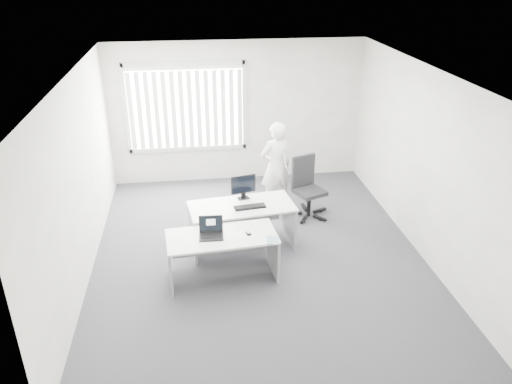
{
  "coord_description": "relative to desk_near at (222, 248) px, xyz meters",
  "views": [
    {
      "loc": [
        -0.92,
        -6.55,
        4.21
      ],
      "look_at": [
        -0.01,
        0.15,
        1.0
      ],
      "focal_mm": 35.0,
      "sensor_mm": 36.0,
      "label": 1
    }
  ],
  "objects": [
    {
      "name": "wall_front",
      "position": [
        0.59,
        -2.44,
        0.9
      ],
      "size": [
        5.0,
        0.02,
        2.8
      ],
      "primitive_type": "cube",
      "color": "white",
      "rests_on": "ground"
    },
    {
      "name": "office_chair",
      "position": [
        1.64,
        1.74,
        -0.16
      ],
      "size": [
        0.8,
        0.8,
        1.08
      ],
      "rotation": [
        0.0,
        0.0,
        0.39
      ],
      "color": "black",
      "rests_on": "ground"
    },
    {
      "name": "ceiling",
      "position": [
        0.59,
        0.56,
        2.3
      ],
      "size": [
        5.0,
        6.0,
        0.02
      ],
      "primitive_type": "cube",
      "color": "silver",
      "rests_on": "wall_back"
    },
    {
      "name": "booklet",
      "position": [
        0.68,
        -0.22,
        0.2
      ],
      "size": [
        0.2,
        0.25,
        0.01
      ],
      "primitive_type": "cube",
      "rotation": [
        0.0,
        0.0,
        -0.19
      ],
      "color": "silver",
      "rests_on": "desk_near"
    },
    {
      "name": "mouse",
      "position": [
        0.37,
        -0.01,
        0.21
      ],
      "size": [
        0.07,
        0.1,
        0.04
      ],
      "primitive_type": null,
      "rotation": [
        0.0,
        0.0,
        0.2
      ],
      "color": "#BABABC",
      "rests_on": "paper_sheet"
    },
    {
      "name": "person",
      "position": [
        1.12,
        2.07,
        0.32
      ],
      "size": [
        0.69,
        0.55,
        1.65
      ],
      "primitive_type": "imported",
      "rotation": [
        0.0,
        0.0,
        3.43
      ],
      "color": "white",
      "rests_on": "ground"
    },
    {
      "name": "paper_sheet",
      "position": [
        0.3,
        -0.03,
        0.19
      ],
      "size": [
        0.33,
        0.24,
        0.0
      ],
      "primitive_type": "cube",
      "rotation": [
        0.0,
        0.0,
        0.04
      ],
      "color": "white",
      "rests_on": "desk_near"
    },
    {
      "name": "wall_right",
      "position": [
        3.09,
        0.56,
        0.9
      ],
      "size": [
        0.02,
        6.0,
        2.8
      ],
      "primitive_type": "cube",
      "color": "white",
      "rests_on": "ground"
    },
    {
      "name": "keyboard",
      "position": [
        0.49,
        0.73,
        0.24
      ],
      "size": [
        0.5,
        0.22,
        0.02
      ],
      "primitive_type": "cube",
      "rotation": [
        0.0,
        0.0,
        0.13
      ],
      "color": "black",
      "rests_on": "desk_far"
    },
    {
      "name": "desk_far",
      "position": [
        0.37,
        0.81,
        0.03
      ],
      "size": [
        1.68,
        0.94,
        0.73
      ],
      "rotation": [
        0.0,
        0.0,
        0.12
      ],
      "color": "silver",
      "rests_on": "ground"
    },
    {
      "name": "laptop",
      "position": [
        -0.15,
        -0.03,
        0.32
      ],
      "size": [
        0.34,
        0.31,
        0.26
      ],
      "primitive_type": null,
      "rotation": [
        0.0,
        0.0,
        -0.05
      ],
      "color": "black",
      "rests_on": "desk_near"
    },
    {
      "name": "monitor",
      "position": [
        0.42,
        1.05,
        0.43
      ],
      "size": [
        0.41,
        0.2,
        0.4
      ],
      "primitive_type": null,
      "rotation": [
        0.0,
        0.0,
        0.22
      ],
      "color": "black",
      "rests_on": "desk_far"
    },
    {
      "name": "ground",
      "position": [
        0.59,
        0.56,
        -0.5
      ],
      "size": [
        6.0,
        6.0,
        0.0
      ],
      "primitive_type": "plane",
      "color": "#515158",
      "rests_on": "ground"
    },
    {
      "name": "window",
      "position": [
        -0.41,
        3.52,
        1.05
      ],
      "size": [
        2.32,
        0.06,
        1.76
      ],
      "primitive_type": "cube",
      "color": "beige",
      "rests_on": "wall_back"
    },
    {
      "name": "blinds",
      "position": [
        -0.41,
        3.46,
        1.02
      ],
      "size": [
        2.2,
        0.1,
        1.5
      ],
      "primitive_type": null,
      "color": "white",
      "rests_on": "wall_back"
    },
    {
      "name": "desk_near",
      "position": [
        0.0,
        0.0,
        0.0
      ],
      "size": [
        1.58,
        0.83,
        0.7
      ],
      "rotation": [
        0.0,
        0.0,
        0.08
      ],
      "color": "silver",
      "rests_on": "ground"
    },
    {
      "name": "wall_left",
      "position": [
        -1.91,
        0.56,
        0.9
      ],
      "size": [
        0.02,
        6.0,
        2.8
      ],
      "primitive_type": "cube",
      "color": "white",
      "rests_on": "ground"
    },
    {
      "name": "wall_back",
      "position": [
        0.59,
        3.56,
        0.9
      ],
      "size": [
        5.0,
        0.02,
        2.8
      ],
      "primitive_type": "cube",
      "color": "white",
      "rests_on": "ground"
    }
  ]
}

